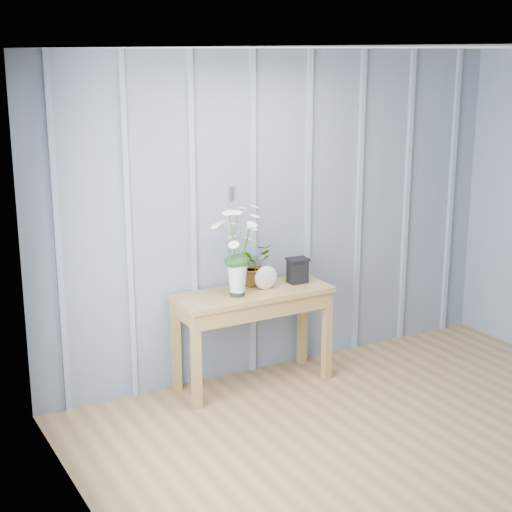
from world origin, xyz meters
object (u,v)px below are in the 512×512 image
sideboard (253,305)px  felt_disc_vessel (266,278)px  daisy_vase (237,240)px  carved_box (298,270)px

sideboard → felt_disc_vessel: 0.23m
sideboard → daisy_vase: (-0.16, -0.05, 0.54)m
sideboard → daisy_vase: bearing=-161.4°
sideboard → carved_box: (0.40, 0.02, 0.21)m
felt_disc_vessel → carved_box: bearing=12.3°
daisy_vase → carved_box: size_ratio=3.45×
sideboard → carved_box: bearing=2.5°
daisy_vase → carved_box: (0.56, 0.07, -0.32)m
sideboard → felt_disc_vessel: size_ratio=6.57×
felt_disc_vessel → daisy_vase: bearing=-166.3°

